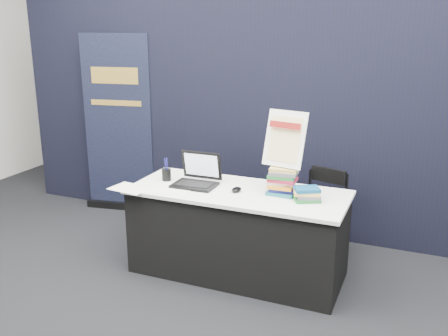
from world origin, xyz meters
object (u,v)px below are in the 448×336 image
Objects in this scene: book_stack_tall at (282,181)px; stacking_chair at (324,209)px; info_sign at (285,140)px; book_stack_short at (307,194)px; laptop at (197,178)px; display_table at (238,232)px; pullup_banner at (119,135)px.

stacking_chair is at bearing 69.30° from book_stack_tall.
book_stack_short is at bearing -14.80° from info_sign.
laptop reaches higher than stacking_chair.
book_stack_tall is at bearing 7.84° from display_table.
book_stack_short is 0.46m from info_sign.
info_sign is 2.35m from pullup_banner.
book_stack_tall reaches higher than book_stack_short.
book_stack_tall is 0.77m from stacking_chair.
display_table is 2.26× the size of stacking_chair.
info_sign reaches higher than book_stack_tall.
book_stack_short is at bearing -74.23° from stacking_chair.
book_stack_short reaches higher than display_table.
stacking_chair is (0.59, 0.66, 0.07)m from display_table.
pullup_banner reaches higher than display_table.
book_stack_short is (0.22, -0.08, -0.06)m from book_stack_tall.
book_stack_tall is 0.25m from book_stack_short.
pullup_banner is (-2.16, 0.87, -0.32)m from info_sign.
laptop is (-0.38, 0.00, 0.44)m from display_table.
info_sign is (0.00, 0.03, 0.33)m from book_stack_tall.
display_table is 7.99× the size of book_stack_tall.
info_sign is at bearing 4.78° from laptop.
pullup_banner reaches higher than book_stack_tall.
book_stack_tall is at bearing -94.55° from stacking_chair.
book_stack_tall is (0.36, 0.05, 0.49)m from display_table.
book_stack_short is 0.12× the size of pullup_banner.
info_sign is (0.36, 0.08, 0.82)m from display_table.
laptop is at bearing -42.87° from pullup_banner.
info_sign is (-0.22, 0.11, 0.39)m from book_stack_short.
pullup_banner reaches higher than book_stack_short.
pullup_banner is at bearing 157.50° from book_stack_tall.
info_sign is 0.58× the size of stacking_chair.
display_table is 0.90m from info_sign.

